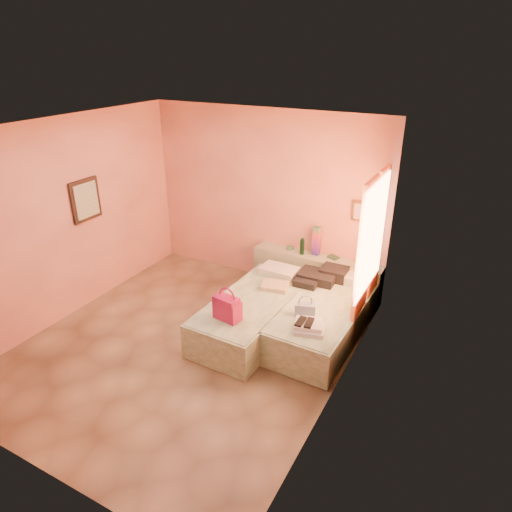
{
  "coord_description": "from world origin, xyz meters",
  "views": [
    {
      "loc": [
        3.15,
        -3.97,
        3.65
      ],
      "look_at": [
        0.57,
        0.85,
        1.09
      ],
      "focal_mm": 32.0,
      "sensor_mm": 36.0,
      "label": 1
    }
  ],
  "objects_px": {
    "magenta_handbag": "(227,308)",
    "water_bottle": "(302,246)",
    "headboard_ledge": "(316,275)",
    "bed_right": "(323,320)",
    "towel_stack": "(310,327)",
    "bed_left": "(254,314)",
    "flower_vase": "(368,258)",
    "green_book": "(333,257)",
    "blue_handbag": "(305,310)"
  },
  "relations": [
    {
      "from": "headboard_ledge",
      "to": "magenta_handbag",
      "type": "relative_size",
      "value": 6.06
    },
    {
      "from": "flower_vase",
      "to": "towel_stack",
      "type": "relative_size",
      "value": 0.77
    },
    {
      "from": "green_book",
      "to": "blue_handbag",
      "type": "relative_size",
      "value": 0.63
    },
    {
      "from": "bed_right",
      "to": "towel_stack",
      "type": "distance_m",
      "value": 0.73
    },
    {
      "from": "bed_left",
      "to": "flower_vase",
      "type": "bearing_deg",
      "value": 52.48
    },
    {
      "from": "magenta_handbag",
      "to": "blue_handbag",
      "type": "bearing_deg",
      "value": 41.2
    },
    {
      "from": "bed_right",
      "to": "magenta_handbag",
      "type": "bearing_deg",
      "value": -135.15
    },
    {
      "from": "bed_left",
      "to": "water_bottle",
      "type": "bearing_deg",
      "value": 86.06
    },
    {
      "from": "water_bottle",
      "to": "magenta_handbag",
      "type": "xyz_separation_m",
      "value": [
        -0.19,
        -1.92,
        -0.12
      ]
    },
    {
      "from": "towel_stack",
      "to": "water_bottle",
      "type": "bearing_deg",
      "value": 116.0
    },
    {
      "from": "bed_left",
      "to": "bed_right",
      "type": "distance_m",
      "value": 0.95
    },
    {
      "from": "bed_right",
      "to": "flower_vase",
      "type": "bearing_deg",
      "value": 79.04
    },
    {
      "from": "bed_left",
      "to": "water_bottle",
      "type": "xyz_separation_m",
      "value": [
        0.13,
        1.34,
        0.53
      ]
    },
    {
      "from": "water_bottle",
      "to": "bed_right",
      "type": "bearing_deg",
      "value": -53.08
    },
    {
      "from": "green_book",
      "to": "magenta_handbag",
      "type": "xyz_separation_m",
      "value": [
        -0.67,
        -2.02,
        -0.01
      ]
    },
    {
      "from": "flower_vase",
      "to": "magenta_handbag",
      "type": "xyz_separation_m",
      "value": [
        -1.2,
        -1.99,
        -0.13
      ]
    },
    {
      "from": "bed_left",
      "to": "flower_vase",
      "type": "xyz_separation_m",
      "value": [
        1.14,
        1.4,
        0.53
      ]
    },
    {
      "from": "flower_vase",
      "to": "magenta_handbag",
      "type": "distance_m",
      "value": 2.33
    },
    {
      "from": "flower_vase",
      "to": "bed_right",
      "type": "bearing_deg",
      "value": -102.59
    },
    {
      "from": "headboard_ledge",
      "to": "flower_vase",
      "type": "height_order",
      "value": "flower_vase"
    },
    {
      "from": "towel_stack",
      "to": "magenta_handbag",
      "type": "bearing_deg",
      "value": -166.74
    },
    {
      "from": "magenta_handbag",
      "to": "green_book",
      "type": "bearing_deg",
      "value": 80.38
    },
    {
      "from": "bed_left",
      "to": "bed_right",
      "type": "xyz_separation_m",
      "value": [
        0.9,
        0.31,
        0.0
      ]
    },
    {
      "from": "flower_vase",
      "to": "magenta_handbag",
      "type": "bearing_deg",
      "value": -121.11
    },
    {
      "from": "headboard_ledge",
      "to": "green_book",
      "type": "relative_size",
      "value": 12.58
    },
    {
      "from": "water_bottle",
      "to": "magenta_handbag",
      "type": "relative_size",
      "value": 0.77
    },
    {
      "from": "towel_stack",
      "to": "blue_handbag",
      "type": "bearing_deg",
      "value": 122.41
    },
    {
      "from": "headboard_ledge",
      "to": "flower_vase",
      "type": "xyz_separation_m",
      "value": [
        0.77,
        0.04,
        0.46
      ]
    },
    {
      "from": "bed_left",
      "to": "towel_stack",
      "type": "xyz_separation_m",
      "value": [
        0.95,
        -0.35,
        0.3
      ]
    },
    {
      "from": "headboard_ledge",
      "to": "bed_right",
      "type": "relative_size",
      "value": 1.02
    },
    {
      "from": "bed_left",
      "to": "bed_right",
      "type": "bearing_deg",
      "value": 20.87
    },
    {
      "from": "headboard_ledge",
      "to": "bed_right",
      "type": "height_order",
      "value": "headboard_ledge"
    },
    {
      "from": "water_bottle",
      "to": "bed_left",
      "type": "bearing_deg",
      "value": -95.56
    },
    {
      "from": "magenta_handbag",
      "to": "flower_vase",
      "type": "bearing_deg",
      "value": 67.67
    },
    {
      "from": "magenta_handbag",
      "to": "headboard_ledge",
      "type": "bearing_deg",
      "value": 86.27
    },
    {
      "from": "water_bottle",
      "to": "blue_handbag",
      "type": "distance_m",
      "value": 1.55
    },
    {
      "from": "magenta_handbag",
      "to": "blue_handbag",
      "type": "xyz_separation_m",
      "value": [
        0.83,
        0.53,
        -0.08
      ]
    },
    {
      "from": "magenta_handbag",
      "to": "blue_handbag",
      "type": "distance_m",
      "value": 0.98
    },
    {
      "from": "magenta_handbag",
      "to": "water_bottle",
      "type": "bearing_deg",
      "value": 93.2
    },
    {
      "from": "bed_right",
      "to": "blue_handbag",
      "type": "height_order",
      "value": "blue_handbag"
    },
    {
      "from": "bed_left",
      "to": "magenta_handbag",
      "type": "height_order",
      "value": "magenta_handbag"
    },
    {
      "from": "headboard_ledge",
      "to": "green_book",
      "type": "bearing_deg",
      "value": 15.41
    },
    {
      "from": "water_bottle",
      "to": "blue_handbag",
      "type": "xyz_separation_m",
      "value": [
        0.64,
        -1.4,
        -0.2
      ]
    },
    {
      "from": "bed_left",
      "to": "blue_handbag",
      "type": "height_order",
      "value": "blue_handbag"
    },
    {
      "from": "headboard_ledge",
      "to": "water_bottle",
      "type": "xyz_separation_m",
      "value": [
        -0.24,
        -0.03,
        0.45
      ]
    },
    {
      "from": "headboard_ledge",
      "to": "green_book",
      "type": "distance_m",
      "value": 0.42
    },
    {
      "from": "towel_stack",
      "to": "green_book",
      "type": "bearing_deg",
      "value": 100.82
    },
    {
      "from": "headboard_ledge",
      "to": "green_book",
      "type": "xyz_separation_m",
      "value": [
        0.24,
        0.07,
        0.34
      ]
    },
    {
      "from": "flower_vase",
      "to": "headboard_ledge",
      "type": "bearing_deg",
      "value": -176.99
    },
    {
      "from": "green_book",
      "to": "towel_stack",
      "type": "height_order",
      "value": "green_book"
    }
  ]
}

